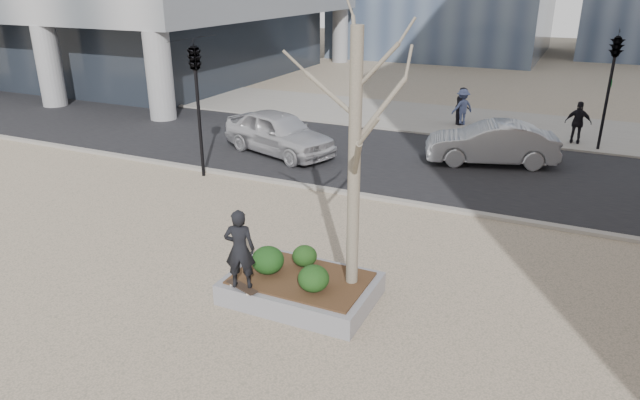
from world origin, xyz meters
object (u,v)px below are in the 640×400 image
at_px(skateboard, 242,288).
at_px(skateboarder, 240,249).
at_px(planter, 301,288).
at_px(police_car, 279,133).

relative_size(skateboard, skateboarder, 0.48).
distance_m(planter, police_car, 10.44).
bearing_deg(planter, skateboarder, -135.12).
bearing_deg(skateboard, skateboarder, -160.65).
height_order(planter, skateboarder, skateboarder).
height_order(skateboarder, police_car, skateboarder).
xyz_separation_m(planter, skateboarder, (-0.88, -0.87, 1.12)).
relative_size(skateboard, police_car, 0.17).
xyz_separation_m(planter, police_car, (-5.41, 8.90, 0.60)).
relative_size(skateboarder, police_car, 0.35).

